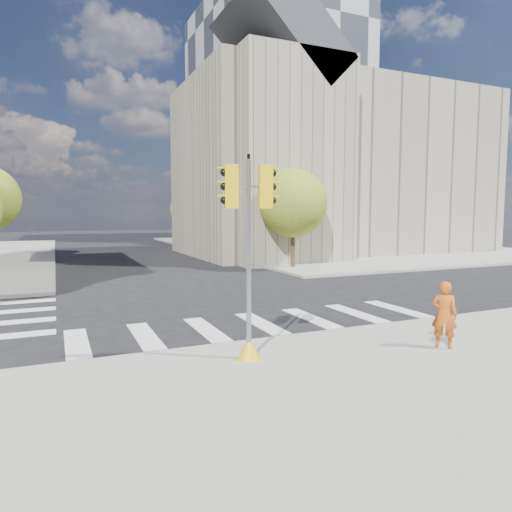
# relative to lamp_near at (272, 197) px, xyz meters

# --- Properties ---
(ground) EXTENTS (160.00, 160.00, 0.00)m
(ground) POSITION_rel_lamp_near_xyz_m (-8.00, -14.00, -4.58)
(ground) COLOR black
(ground) RESTS_ON ground
(sidewalk_far_right) EXTENTS (28.00, 40.00, 0.15)m
(sidewalk_far_right) POSITION_rel_lamp_near_xyz_m (12.00, 12.00, -4.50)
(sidewalk_far_right) COLOR gray
(sidewalk_far_right) RESTS_ON ground
(civic_building) EXTENTS (26.00, 16.00, 19.39)m
(civic_building) POSITION_rel_lamp_near_xyz_m (7.59, 5.12, 2.68)
(civic_building) COLOR gray
(civic_building) RESTS_ON ground
(office_tower) EXTENTS (20.00, 18.00, 30.00)m
(office_tower) POSITION_rel_lamp_near_xyz_m (14.00, 28.00, 10.42)
(office_tower) COLOR #9EA0A3
(office_tower) RESTS_ON ground
(tree_re_near) EXTENTS (4.20, 4.20, 6.16)m
(tree_re_near) POSITION_rel_lamp_near_xyz_m (-0.50, -4.00, -0.53)
(tree_re_near) COLOR #382616
(tree_re_near) RESTS_ON ground
(tree_re_mid) EXTENTS (4.60, 4.60, 6.66)m
(tree_re_mid) POSITION_rel_lamp_near_xyz_m (-0.50, 8.00, -0.23)
(tree_re_mid) COLOR #382616
(tree_re_mid) RESTS_ON ground
(tree_re_far) EXTENTS (4.00, 4.00, 5.88)m
(tree_re_far) POSITION_rel_lamp_near_xyz_m (-0.50, 20.00, -0.71)
(tree_re_far) COLOR #382616
(tree_re_far) RESTS_ON ground
(lamp_near) EXTENTS (0.35, 0.18, 8.11)m
(lamp_near) POSITION_rel_lamp_near_xyz_m (0.00, 0.00, 0.00)
(lamp_near) COLOR black
(lamp_near) RESTS_ON sidewalk_far_right
(lamp_far) EXTENTS (0.35, 0.18, 8.11)m
(lamp_far) POSITION_rel_lamp_near_xyz_m (0.00, 14.00, 0.00)
(lamp_far) COLOR black
(lamp_far) RESTS_ON sidewalk_far_right
(traffic_signal) EXTENTS (1.08, 0.56, 4.60)m
(traffic_signal) POSITION_rel_lamp_near_xyz_m (-9.98, -19.49, -2.48)
(traffic_signal) COLOR #DBB80B
(traffic_signal) RESTS_ON sidewalk_near
(photographer) EXTENTS (0.69, 0.72, 1.66)m
(photographer) POSITION_rel_lamp_near_xyz_m (-5.23, -20.60, -3.60)
(photographer) COLOR #C24F12
(photographer) RESTS_ON sidewalk_near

